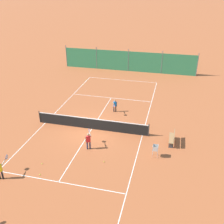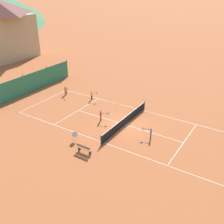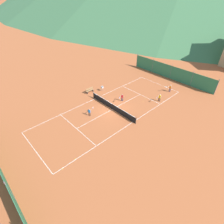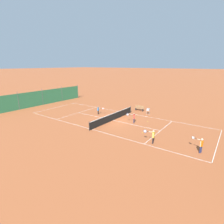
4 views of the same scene
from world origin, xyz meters
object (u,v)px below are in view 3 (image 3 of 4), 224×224
Objects in this scene: tennis_ball_by_net_left at (63,169)px; tennis_net at (112,106)px; tennis_ball_near_corner at (145,98)px; tennis_ball_alley_left at (143,101)px; player_near_baseline at (90,111)px; player_near_service at (122,97)px; tennis_ball_alley_right at (121,95)px; tennis_ball_service_box at (120,129)px; courtside_bench at (90,90)px; player_far_baseline at (160,97)px; ball_hopper at (102,87)px; tennis_ball_mid_court at (75,159)px; player_far_service at (170,88)px.

tennis_net is at bearing 111.19° from tennis_ball_by_net_left.
tennis_ball_by_net_left is (2.85, -16.99, 0.00)m from tennis_ball_near_corner.
tennis_net reaches higher than tennis_ball_near_corner.
tennis_ball_alley_left is (1.76, 5.10, -0.47)m from tennis_net.
player_near_service reaches higher than player_near_baseline.
tennis_ball_alley_right is (-1.01, 7.33, -0.66)m from player_near_baseline.
tennis_ball_service_box is at bearing 91.72° from tennis_ball_by_net_left.
player_near_service is 6.09m from courtside_bench.
player_near_baseline is at bearing -37.09° from courtside_bench.
player_far_baseline is at bearing 46.07° from player_near_service.
player_near_baseline reaches higher than tennis_ball_service_box.
tennis_ball_near_corner is at bearing 32.10° from tennis_ball_alley_right.
tennis_ball_service_box is at bearing -73.51° from tennis_ball_alley_left.
ball_hopper reaches higher than tennis_ball_alley_left.
tennis_ball_alley_right is (-3.87, -1.18, 0.00)m from tennis_ball_alley_left.
tennis_ball_by_net_left is 1.00× the size of tennis_ball_alley_right.
ball_hopper is (-9.29, 11.73, 0.62)m from tennis_ball_mid_court.
tennis_ball_alley_left is at bearing 16.90° from tennis_ball_alley_right.
courtside_bench is (-5.25, 3.97, -0.24)m from player_near_baseline.
player_near_baseline is at bearing -167.99° from tennis_ball_service_box.
player_near_service is at bearing -120.34° from tennis_ball_near_corner.
tennis_ball_alley_left is 9.30m from courtside_bench.
tennis_ball_near_corner is (-1.51, -4.75, -0.72)m from player_far_service.
player_far_baseline is at bearing 93.11° from tennis_ball_service_box.
courtside_bench is (-8.11, -4.54, 0.42)m from tennis_ball_alley_left.
tennis_net is at bearing 113.40° from tennis_ball_mid_court.
tennis_ball_by_net_left is (0.26, -8.55, 0.00)m from tennis_ball_service_box.
player_far_baseline reaches higher than tennis_ball_service_box.
tennis_ball_mid_court is at bearing -66.60° from tennis_net.
tennis_ball_alley_right is 3.55m from ball_hopper.
tennis_ball_service_box is 8.56m from tennis_ball_by_net_left.
player_far_baseline is 19.26× the size of tennis_ball_alley_right.
courtside_bench is at bearing 174.93° from tennis_net.
player_far_baseline is 3.98m from player_far_service.
tennis_ball_alley_left is 0.07× the size of ball_hopper.
ball_hopper reaches higher than tennis_ball_service_box.
tennis_net is 7.75m from player_far_baseline.
player_near_service is 4.05m from tennis_ball_near_corner.
ball_hopper reaches higher than tennis_ball_near_corner.
tennis_ball_alley_left is at bearing 20.11° from ball_hopper.
player_near_service is 0.98× the size of player_far_service.
tennis_net is 7.22× the size of player_far_baseline.
tennis_ball_near_corner is at bearing -107.60° from player_far_service.
tennis_ball_service_box is at bearing 12.01° from player_near_baseline.
tennis_ball_service_box is at bearing -15.67° from courtside_bench.
player_near_service is at bearing 109.73° from tennis_ball_by_net_left.
tennis_net is at bearing -61.75° from tennis_ball_alley_right.
ball_hopper reaches higher than tennis_ball_alley_right.
player_far_service is 19.59× the size of tennis_ball_by_net_left.
tennis_net is 4.62m from tennis_ball_service_box.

